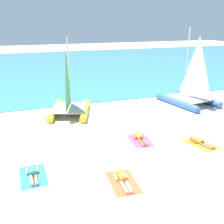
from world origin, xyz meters
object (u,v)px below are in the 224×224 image
at_px(sunbather_leftmost, 33,173).
at_px(towel_center_right, 140,140).
at_px(sailboat_yellow, 69,103).
at_px(towel_rightmost, 200,144).
at_px(sailboat_blue, 190,93).
at_px(towel_center_left, 123,182).
at_px(sunbather_center_left, 123,179).
at_px(towel_leftmost, 33,176).
at_px(sunbather_rightmost, 199,142).
at_px(sunbather_center_right, 140,138).

distance_m(sunbather_leftmost, towel_center_right, 6.18).
bearing_deg(sailboat_yellow, towel_rightmost, -34.18).
bearing_deg(sailboat_blue, towel_rightmost, -130.47).
height_order(towel_center_left, sunbather_center_left, sunbather_center_left).
bearing_deg(towel_leftmost, sunbather_rightmost, 1.51).
bearing_deg(sunbather_leftmost, towel_center_left, -27.95).
bearing_deg(towel_leftmost, sunbather_center_right, 16.83).
relative_size(sunbather_center_right, sunbather_rightmost, 1.01).
xyz_separation_m(sunbather_center_left, sunbather_center_right, (2.48, 3.51, 0.00)).
relative_size(sunbather_leftmost, towel_rightmost, 0.82).
relative_size(sailboat_yellow, towel_rightmost, 2.84).
distance_m(towel_leftmost, towel_rightmost, 8.82).
height_order(towel_leftmost, sunbather_center_left, sunbather_center_left).
relative_size(sailboat_blue, towel_center_left, 3.13).
distance_m(towel_center_left, sunbather_rightmost, 5.69).
bearing_deg(sunbather_center_right, towel_rightmost, -24.95).
height_order(towel_leftmost, towel_rightmost, same).
height_order(towel_leftmost, towel_center_left, same).
distance_m(towel_leftmost, towel_center_left, 3.90).
height_order(sailboat_yellow, towel_rightmost, sailboat_yellow).
relative_size(sailboat_yellow, sunbather_leftmost, 3.46).
height_order(sunbather_leftmost, towel_center_right, sunbather_leftmost).
xyz_separation_m(towel_center_right, sunbather_center_right, (0.01, 0.07, 0.13)).
bearing_deg(towel_leftmost, sailboat_blue, 28.09).
relative_size(towel_leftmost, towel_rightmost, 1.00).
relative_size(sailboat_blue, towel_center_right, 3.13).
xyz_separation_m(towel_leftmost, sunbather_leftmost, (0.00, 0.07, 0.13)).
xyz_separation_m(towel_leftmost, sunbather_center_left, (3.48, -1.71, 0.13)).
distance_m(towel_rightmost, sunbather_rightmost, 0.14).
distance_m(sailboat_yellow, sunbather_rightmost, 9.28).
distance_m(towel_center_right, towel_rightmost, 3.26).
height_order(sailboat_yellow, sailboat_blue, sailboat_blue).
bearing_deg(sunbather_rightmost, towel_center_right, 136.02).
xyz_separation_m(towel_leftmost, towel_rightmost, (8.81, 0.17, 0.00)).
bearing_deg(sunbather_center_right, towel_leftmost, -158.33).
distance_m(sailboat_yellow, sailboat_blue, 9.58).
xyz_separation_m(towel_center_left, towel_rightmost, (5.34, 1.95, 0.00)).
xyz_separation_m(towel_leftmost, towel_center_left, (3.47, -1.78, 0.00)).
bearing_deg(towel_rightmost, sunbather_rightmost, 106.10).
bearing_deg(sunbather_leftmost, sailboat_blue, 27.86).
relative_size(sailboat_yellow, sunbather_center_left, 3.45).
relative_size(towel_center_left, sunbather_center_left, 1.21).
bearing_deg(sailboat_yellow, sunbather_leftmost, -94.24).
bearing_deg(sunbather_center_left, towel_leftmost, 158.60).
bearing_deg(sunbather_center_left, towel_center_right, 59.10).
distance_m(sailboat_yellow, towel_center_left, 9.42).
height_order(sunbather_leftmost, sunbather_center_right, same).
xyz_separation_m(sailboat_yellow, sunbather_center_right, (2.77, -5.80, -0.67)).
relative_size(sailboat_yellow, sailboat_blue, 0.91).
bearing_deg(sunbather_leftmost, towel_center_right, 15.67).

